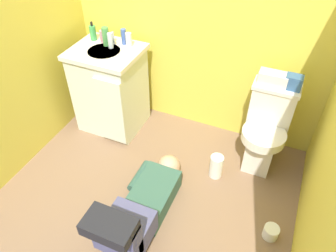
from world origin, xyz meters
The scene contains 16 objects.
ground_plane centered at (0.00, 0.00, -0.02)m, with size 2.77×3.07×0.04m, color #806149.
wall_back centered at (0.00, 1.08, 1.20)m, with size 2.43×0.08×2.40m, color #DCC946.
toilet centered at (0.74, 0.75, 0.37)m, with size 0.36×0.46×0.75m.
vanity_cabinet centered at (-0.70, 0.69, 0.42)m, with size 0.60×0.53×0.82m.
faucet centered at (-0.70, 0.83, 0.87)m, with size 0.02×0.02×0.10m, color silver.
person_plumber centered at (0.07, -0.22, 0.18)m, with size 0.39×1.06×0.52m.
tissue_box centered at (0.70, 0.84, 0.80)m, with size 0.22×0.11×0.10m, color silver.
toiletry_bag centered at (0.85, 0.84, 0.81)m, with size 0.12×0.09×0.11m, color #33598C.
soap_dispenser centered at (-0.89, 0.81, 0.89)m, with size 0.06×0.06×0.17m.
bottle_pink centered at (-0.79, 0.81, 0.87)m, with size 0.05×0.05×0.11m, color pink.
bottle_green centered at (-0.73, 0.77, 0.90)m, with size 0.06×0.06×0.16m, color #4B964B.
bottle_clear centered at (-0.67, 0.75, 0.89)m, with size 0.04×0.04×0.13m, color silver.
bottle_blue centered at (-0.60, 0.85, 0.89)m, with size 0.04×0.04×0.14m, color #4362B3.
bottle_white centered at (-0.54, 0.83, 0.88)m, with size 0.05×0.05×0.12m, color white.
paper_towel_roll centered at (0.44, 0.43, 0.11)m, with size 0.11×0.11×0.22m, color white.
toilet_paper_roll centered at (0.98, 0.04, 0.05)m, with size 0.11×0.11×0.10m, color white.
Camera 1 is at (0.79, -1.38, 2.14)m, focal length 34.43 mm.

